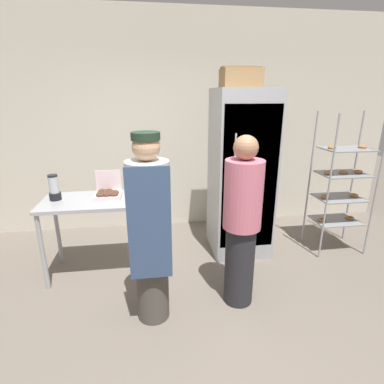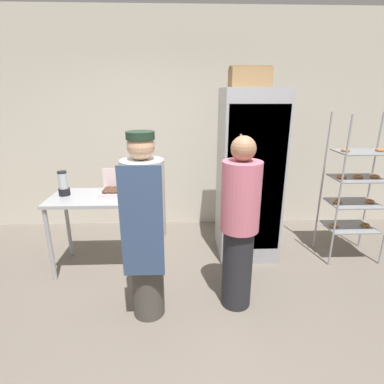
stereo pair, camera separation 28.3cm
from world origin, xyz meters
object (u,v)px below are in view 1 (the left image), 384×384
donut_box (108,194)px  baking_rack (341,185)px  person_customer (242,223)px  blender_pitcher (54,189)px  person_baker (150,229)px  cardboard_storage_box (241,78)px  refrigerator (241,174)px

donut_box → baking_rack: bearing=2.4°
donut_box → person_customer: size_ratio=0.17×
baking_rack → blender_pitcher: size_ratio=6.39×
person_baker → baking_rack: bearing=22.1°
cardboard_storage_box → person_customer: 1.68m
cardboard_storage_box → person_baker: bearing=-132.0°
baking_rack → person_customer: 1.74m
person_baker → person_customer: 0.82m
baking_rack → blender_pitcher: 3.31m
baking_rack → donut_box: 2.77m
blender_pitcher → cardboard_storage_box: (2.04, 0.32, 1.11)m
refrigerator → baking_rack: bearing=-7.8°
person_baker → donut_box: bearing=117.4°
person_baker → person_customer: person_baker is taller
cardboard_storage_box → person_baker: size_ratio=0.27×
baking_rack → donut_box: (-2.77, -0.12, 0.06)m
donut_box → person_customer: bearing=-30.2°
refrigerator → person_customer: refrigerator is taller
cardboard_storage_box → person_baker: 2.01m
donut_box → person_baker: 0.94m
person_customer → blender_pitcher: bearing=157.1°
person_customer → cardboard_storage_box: bearing=76.8°
baking_rack → cardboard_storage_box: 1.79m
person_customer → person_baker: bearing=-172.6°
baking_rack → person_baker: size_ratio=1.05×
refrigerator → blender_pitcher: 2.09m
cardboard_storage_box → person_baker: (-1.07, -1.18, -1.23)m
blender_pitcher → person_customer: bearing=-22.9°
donut_box → blender_pitcher: (-0.54, 0.03, 0.07)m
donut_box → person_baker: (0.43, -0.83, -0.06)m
person_customer → refrigerator: bearing=73.9°
person_baker → cardboard_storage_box: bearing=48.0°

